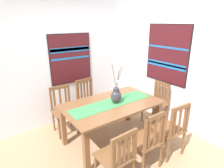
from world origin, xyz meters
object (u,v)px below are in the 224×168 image
at_px(dining_table, 112,109).
at_px(painting_on_side_wall, 167,54).
at_px(chair_0, 171,129).
at_px(chair_2, 157,102).
at_px(chair_5, 117,156).
at_px(painting_on_back_wall, 71,59).
at_px(chair_3, 88,101).
at_px(chair_4, 147,140).
at_px(centerpiece_vase, 116,96).
at_px(chair_1, 63,109).

height_order(dining_table, painting_on_side_wall, painting_on_side_wall).
bearing_deg(painting_on_side_wall, chair_0, -134.52).
distance_m(chair_0, chair_2, 1.05).
distance_m(dining_table, chair_2, 1.20).
bearing_deg(chair_5, painting_on_back_wall, 80.08).
relative_size(chair_5, painting_on_side_wall, 0.74).
relative_size(dining_table, painting_on_side_wall, 1.39).
height_order(dining_table, chair_3, chair_3).
height_order(chair_4, painting_on_back_wall, painting_on_back_wall).
height_order(chair_5, painting_on_side_wall, painting_on_side_wall).
xyz_separation_m(centerpiece_vase, chair_5, (-0.59, -0.80, -0.42)).
distance_m(centerpiece_vase, chair_3, 0.99).
distance_m(dining_table, painting_on_side_wall, 1.64).
relative_size(chair_0, chair_4, 0.98).
distance_m(dining_table, painting_on_back_wall, 1.44).
distance_m(chair_1, painting_on_back_wall, 1.06).
relative_size(chair_4, chair_5, 1.08).
bearing_deg(chair_4, chair_3, 90.93).
distance_m(centerpiece_vase, painting_on_side_wall, 1.48).
bearing_deg(chair_3, dining_table, -89.86).
distance_m(chair_0, chair_1, 2.02).
height_order(painting_on_back_wall, painting_on_side_wall, painting_on_side_wall).
bearing_deg(painting_on_side_wall, painting_on_back_wall, 142.78).
bearing_deg(painting_on_back_wall, chair_0, -70.96).
bearing_deg(chair_0, chair_4, 177.80).
xyz_separation_m(dining_table, painting_on_side_wall, (1.42, 0.03, 0.81)).
bearing_deg(chair_0, chair_3, 107.94).
height_order(chair_1, chair_2, chair_1).
relative_size(chair_0, chair_3, 0.99).
height_order(chair_0, chair_2, chair_0).
bearing_deg(centerpiece_vase, chair_0, -58.73).
height_order(chair_3, chair_5, chair_3).
xyz_separation_m(centerpiece_vase, painting_on_back_wall, (-0.23, 1.28, 0.46)).
relative_size(chair_1, chair_4, 0.96).
xyz_separation_m(chair_4, painting_on_back_wall, (-0.19, 2.07, 0.88)).
bearing_deg(chair_3, chair_0, -72.06).
relative_size(centerpiece_vase, chair_2, 0.78).
relative_size(chair_2, chair_4, 0.92).
bearing_deg(chair_4, painting_on_side_wall, 31.69).
relative_size(chair_2, chair_5, 1.00).
distance_m(chair_3, chair_4, 1.70).
xyz_separation_m(dining_table, chair_5, (-0.53, -0.84, -0.18)).
relative_size(chair_0, painting_on_back_wall, 0.91).
bearing_deg(chair_2, chair_4, -144.58).
relative_size(centerpiece_vase, painting_on_back_wall, 0.66).
bearing_deg(chair_0, chair_2, 53.24).
distance_m(chair_5, painting_on_side_wall, 2.35).
xyz_separation_m(chair_0, chair_2, (0.63, 0.85, -0.01)).
bearing_deg(chair_0, chair_1, 123.80).
xyz_separation_m(chair_1, painting_on_side_wall, (1.99, -0.80, 0.99)).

